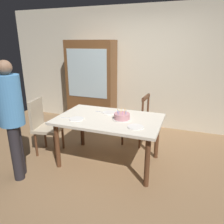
{
  "coord_description": "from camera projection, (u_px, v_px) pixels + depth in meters",
  "views": [
    {
      "loc": [
        1.1,
        -2.85,
        1.85
      ],
      "look_at": [
        0.05,
        0.0,
        0.86
      ],
      "focal_mm": 34.28,
      "sensor_mm": 36.0,
      "label": 1
    }
  ],
  "objects": [
    {
      "name": "back_wall",
      "position": [
        139.0,
        68.0,
        4.73
      ],
      "size": [
        6.4,
        0.1,
        2.6
      ],
      "primitive_type": "cube",
      "color": "beige",
      "rests_on": "ground"
    },
    {
      "name": "china_cabinet",
      "position": [
        91.0,
        83.0,
        4.91
      ],
      "size": [
        1.1,
        0.45,
        1.9
      ],
      "color": "brown",
      "rests_on": "ground"
    },
    {
      "name": "ground",
      "position": [
        109.0,
        162.0,
        3.48
      ],
      "size": [
        6.4,
        6.4,
        0.0
      ],
      "primitive_type": "plane",
      "color": "#93704C"
    },
    {
      "name": "plate_near_celebrant",
      "position": [
        76.0,
        119.0,
        3.19
      ],
      "size": [
        0.22,
        0.22,
        0.01
      ],
      "primitive_type": "cylinder",
      "color": "white",
      "rests_on": "dining_table"
    },
    {
      "name": "chair_spindle_back",
      "position": [
        136.0,
        120.0,
        4.0
      ],
      "size": [
        0.47,
        0.47,
        0.95
      ],
      "color": "beige",
      "rests_on": "ground"
    },
    {
      "name": "person_celebrant",
      "position": [
        12.0,
        115.0,
        2.83
      ],
      "size": [
        0.32,
        0.32,
        1.65
      ],
      "color": "#262328",
      "rests_on": "ground"
    },
    {
      "name": "fork_near_celebrant",
      "position": [
        67.0,
        118.0,
        3.24
      ],
      "size": [
        0.18,
        0.06,
        0.01
      ],
      "primitive_type": "cube",
      "rotation": [
        0.0,
        0.0,
        0.23
      ],
      "color": "silver",
      "rests_on": "dining_table"
    },
    {
      "name": "dining_table",
      "position": [
        109.0,
        123.0,
        3.27
      ],
      "size": [
        1.58,
        1.0,
        0.76
      ],
      "color": "silver",
      "rests_on": "ground"
    },
    {
      "name": "plate_near_guest",
      "position": [
        136.0,
        127.0,
        2.89
      ],
      "size": [
        0.22,
        0.22,
        0.01
      ],
      "primitive_type": "cylinder",
      "color": "white",
      "rests_on": "dining_table"
    },
    {
      "name": "birthday_cake",
      "position": [
        122.0,
        117.0,
        3.16
      ],
      "size": [
        0.28,
        0.28,
        0.16
      ],
      "color": "silver",
      "rests_on": "dining_table"
    },
    {
      "name": "plate_far_side",
      "position": [
        109.0,
        113.0,
        3.47
      ],
      "size": [
        0.22,
        0.22,
        0.01
      ],
      "primitive_type": "cylinder",
      "color": "white",
      "rests_on": "dining_table"
    },
    {
      "name": "fork_far_side",
      "position": [
        100.0,
        112.0,
        3.52
      ],
      "size": [
        0.18,
        0.04,
        0.01
      ],
      "primitive_type": "cube",
      "rotation": [
        0.0,
        0.0,
        -0.13
      ],
      "color": "silver",
      "rests_on": "dining_table"
    },
    {
      "name": "chair_upholstered",
      "position": [
        43.0,
        123.0,
        3.64
      ],
      "size": [
        0.52,
        0.52,
        0.95
      ],
      "color": "tan",
      "rests_on": "ground"
    }
  ]
}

